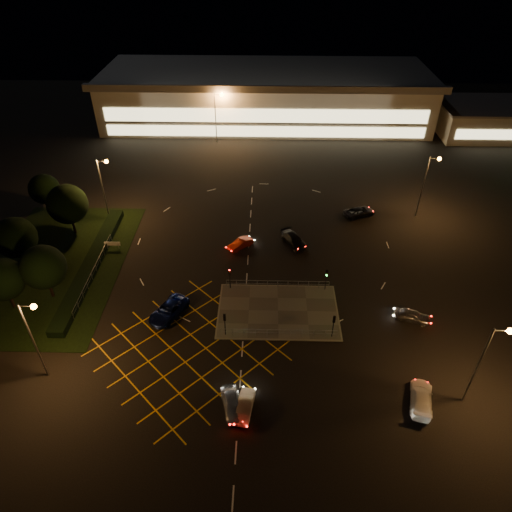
{
  "coord_description": "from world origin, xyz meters",
  "views": [
    {
      "loc": [
        0.32,
        -41.64,
        38.4
      ],
      "look_at": [
        -0.84,
        6.3,
        2.0
      ],
      "focal_mm": 32.0,
      "sensor_mm": 36.0,
      "label": 1
    }
  ],
  "objects_px": {
    "signal_nw": "(230,274)",
    "car_queue_white": "(245,406)",
    "car_circ_red": "(240,244)",
    "car_near_silver": "(232,404)",
    "car_east_grey": "(359,212)",
    "signal_ne": "(327,276)",
    "car_right_silver": "(412,316)",
    "signal_se": "(334,322)",
    "car_left_blue": "(169,310)",
    "car_far_dkgrey": "(294,240)",
    "signal_sw": "(225,320)",
    "car_approach_white": "(421,398)"
  },
  "relations": [
    {
      "from": "car_queue_white",
      "to": "signal_ne",
      "type": "bearing_deg",
      "value": 70.93
    },
    {
      "from": "signal_sw",
      "to": "signal_ne",
      "type": "distance_m",
      "value": 14.41
    },
    {
      "from": "signal_se",
      "to": "car_near_silver",
      "type": "bearing_deg",
      "value": 41.92
    },
    {
      "from": "car_near_silver",
      "to": "car_queue_white",
      "type": "bearing_deg",
      "value": -22.96
    },
    {
      "from": "signal_nw",
      "to": "car_near_silver",
      "type": "height_order",
      "value": "signal_nw"
    },
    {
      "from": "car_near_silver",
      "to": "signal_se",
      "type": "bearing_deg",
      "value": 27.47
    },
    {
      "from": "car_far_dkgrey",
      "to": "car_right_silver",
      "type": "xyz_separation_m",
      "value": [
        13.18,
        -14.94,
        -0.05
      ]
    },
    {
      "from": "car_left_blue",
      "to": "car_far_dkgrey",
      "type": "xyz_separation_m",
      "value": [
        15.44,
        14.83,
        -0.04
      ]
    },
    {
      "from": "car_near_silver",
      "to": "car_queue_white",
      "type": "height_order",
      "value": "car_near_silver"
    },
    {
      "from": "signal_nw",
      "to": "car_east_grey",
      "type": "xyz_separation_m",
      "value": [
        19.07,
        17.9,
        -1.68
      ]
    },
    {
      "from": "car_east_grey",
      "to": "signal_sw",
      "type": "bearing_deg",
      "value": 120.67
    },
    {
      "from": "car_left_blue",
      "to": "signal_se",
      "type": "bearing_deg",
      "value": 18.17
    },
    {
      "from": "car_approach_white",
      "to": "car_right_silver",
      "type": "bearing_deg",
      "value": -84.86
    },
    {
      "from": "signal_ne",
      "to": "car_approach_white",
      "type": "height_order",
      "value": "signal_ne"
    },
    {
      "from": "signal_ne",
      "to": "car_east_grey",
      "type": "relative_size",
      "value": 0.64
    },
    {
      "from": "signal_ne",
      "to": "car_near_silver",
      "type": "height_order",
      "value": "signal_ne"
    },
    {
      "from": "car_east_grey",
      "to": "car_approach_white",
      "type": "relative_size",
      "value": 0.98
    },
    {
      "from": "signal_sw",
      "to": "signal_ne",
      "type": "xyz_separation_m",
      "value": [
        12.0,
        7.99,
        0.0
      ]
    },
    {
      "from": "car_right_silver",
      "to": "car_circ_red",
      "type": "bearing_deg",
      "value": 73.47
    },
    {
      "from": "car_queue_white",
      "to": "car_circ_red",
      "type": "height_order",
      "value": "car_queue_white"
    },
    {
      "from": "car_near_silver",
      "to": "car_east_grey",
      "type": "height_order",
      "value": "car_near_silver"
    },
    {
      "from": "signal_se",
      "to": "car_queue_white",
      "type": "height_order",
      "value": "signal_se"
    },
    {
      "from": "car_near_silver",
      "to": "car_queue_white",
      "type": "xyz_separation_m",
      "value": [
        1.24,
        -0.18,
        -0.1
      ]
    },
    {
      "from": "car_right_silver",
      "to": "car_far_dkgrey",
      "type": "bearing_deg",
      "value": 58.68
    },
    {
      "from": "car_near_silver",
      "to": "car_east_grey",
      "type": "xyz_separation_m",
      "value": [
        17.68,
        35.41,
        -0.07
      ]
    },
    {
      "from": "car_left_blue",
      "to": "car_circ_red",
      "type": "xyz_separation_m",
      "value": [
        7.78,
        13.83,
        -0.13
      ]
    },
    {
      "from": "car_approach_white",
      "to": "car_east_grey",
      "type": "bearing_deg",
      "value": -74.06
    },
    {
      "from": "signal_ne",
      "to": "car_approach_white",
      "type": "relative_size",
      "value": 0.63
    },
    {
      "from": "car_approach_white",
      "to": "car_circ_red",
      "type": "bearing_deg",
      "value": -38.41
    },
    {
      "from": "car_left_blue",
      "to": "car_east_grey",
      "type": "xyz_separation_m",
      "value": [
        26.03,
        22.82,
        -0.09
      ]
    },
    {
      "from": "car_circ_red",
      "to": "car_near_silver",
      "type": "bearing_deg",
      "value": -40.71
    },
    {
      "from": "car_far_dkgrey",
      "to": "car_circ_red",
      "type": "relative_size",
      "value": 1.3
    },
    {
      "from": "signal_nw",
      "to": "car_queue_white",
      "type": "relative_size",
      "value": 0.8
    },
    {
      "from": "signal_se",
      "to": "car_approach_white",
      "type": "relative_size",
      "value": 0.63
    },
    {
      "from": "car_far_dkgrey",
      "to": "car_east_grey",
      "type": "height_order",
      "value": "car_far_dkgrey"
    },
    {
      "from": "car_circ_red",
      "to": "car_queue_white",
      "type": "bearing_deg",
      "value": -38.06
    },
    {
      "from": "signal_sw",
      "to": "car_right_silver",
      "type": "bearing_deg",
      "value": -172.24
    },
    {
      "from": "signal_ne",
      "to": "car_right_silver",
      "type": "distance_m",
      "value": 11.02
    },
    {
      "from": "car_right_silver",
      "to": "car_east_grey",
      "type": "xyz_separation_m",
      "value": [
        -2.59,
        22.93,
        -0.0
      ]
    },
    {
      "from": "car_left_blue",
      "to": "car_far_dkgrey",
      "type": "height_order",
      "value": "car_left_blue"
    },
    {
      "from": "signal_sw",
      "to": "car_approach_white",
      "type": "relative_size",
      "value": 0.63
    },
    {
      "from": "car_approach_white",
      "to": "signal_ne",
      "type": "bearing_deg",
      "value": -49.97
    },
    {
      "from": "signal_nw",
      "to": "car_queue_white",
      "type": "bearing_deg",
      "value": -81.54
    },
    {
      "from": "signal_nw",
      "to": "car_near_silver",
      "type": "distance_m",
      "value": 17.64
    },
    {
      "from": "signal_ne",
      "to": "car_east_grey",
      "type": "height_order",
      "value": "signal_ne"
    },
    {
      "from": "car_right_silver",
      "to": "signal_sw",
      "type": "bearing_deg",
      "value": 115.03
    },
    {
      "from": "signal_nw",
      "to": "car_circ_red",
      "type": "distance_m",
      "value": 9.11
    },
    {
      "from": "signal_sw",
      "to": "signal_nw",
      "type": "relative_size",
      "value": 1.0
    },
    {
      "from": "car_queue_white",
      "to": "car_right_silver",
      "type": "xyz_separation_m",
      "value": [
        19.03,
        12.66,
        0.03
      ]
    },
    {
      "from": "car_right_silver",
      "to": "car_approach_white",
      "type": "relative_size",
      "value": 0.8
    }
  ]
}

